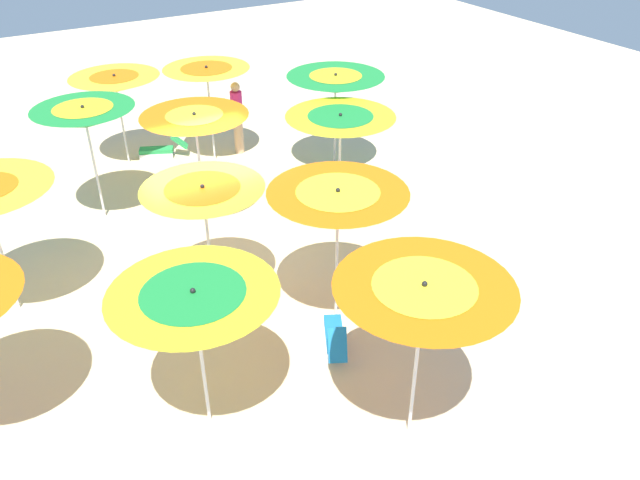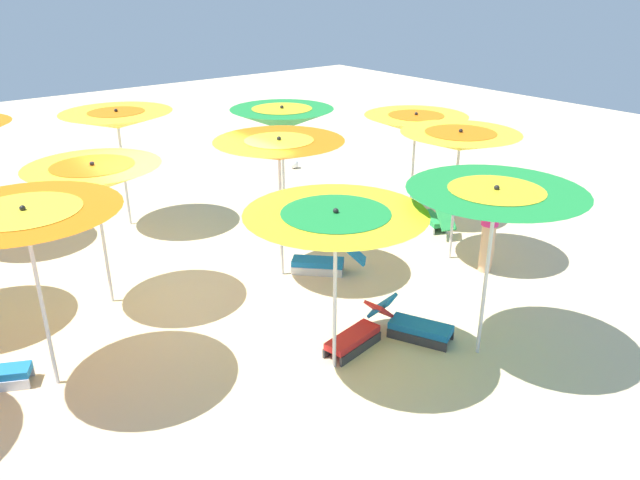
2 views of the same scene
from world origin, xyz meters
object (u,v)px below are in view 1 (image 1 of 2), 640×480
object	(u,v)px
lounger_2	(335,337)
beachgoer_0	(237,116)
beach_umbrella_4	(195,306)
beach_umbrella_5	(204,198)
beach_umbrella_10	(85,117)
lounger_3	(319,195)
lounger_0	(314,177)
beach_umbrella_1	(338,203)
lounger_1	(211,196)
lounger_4	(161,149)
beach_umbrella_0	(423,299)
beach_umbrella_6	(195,123)
beach_umbrella_7	(207,74)
beach_umbrella_2	(340,125)
beach_umbrella_11	(115,84)
beach_umbrella_3	(335,84)

from	to	relation	value
lounger_2	beachgoer_0	xyz separation A→B (m)	(-1.81, -7.73, 0.78)
beach_umbrella_4	beach_umbrella_5	world-z (taller)	beach_umbrella_5
beach_umbrella_10	lounger_3	bearing A→B (deg)	157.10
beach_umbrella_5	lounger_0	bearing A→B (deg)	-141.13
beach_umbrella_1	lounger_1	world-z (taller)	beach_umbrella_1
lounger_2	lounger_4	xyz separation A→B (m)	(0.06, -8.49, -0.01)
beach_umbrella_0	beach_umbrella_4	xyz separation A→B (m)	(2.32, -1.58, -0.25)
beach_umbrella_6	beach_umbrella_10	world-z (taller)	beach_umbrella_10
beach_umbrella_5	beach_umbrella_7	xyz separation A→B (m)	(-2.28, -5.54, 0.14)
beach_umbrella_0	beach_umbrella_2	xyz separation A→B (m)	(-2.40, -5.73, -0.28)
beach_umbrella_5	lounger_3	world-z (taller)	beach_umbrella_5
beach_umbrella_0	beach_umbrella_7	xyz separation A→B (m)	(-1.07, -9.62, -0.07)
beach_umbrella_11	lounger_3	xyz separation A→B (m)	(-3.10, 4.30, -1.84)
beach_umbrella_0	lounger_2	world-z (taller)	beach_umbrella_0
lounger_2	lounger_4	bearing A→B (deg)	27.32
lounger_3	beachgoer_0	xyz separation A→B (m)	(0.42, -3.41, 0.80)
beach_umbrella_3	beachgoer_0	world-z (taller)	beach_umbrella_3
beach_umbrella_2	lounger_4	world-z (taller)	beach_umbrella_2
lounger_1	beach_umbrella_4	bearing A→B (deg)	23.10
lounger_4	beach_umbrella_11	bearing A→B (deg)	14.87
beach_umbrella_2	lounger_0	size ratio (longest dim) A/B	1.80
beach_umbrella_11	beach_umbrella_2	bearing A→B (deg)	124.06
beach_umbrella_10	beach_umbrella_11	world-z (taller)	beach_umbrella_10
beach_umbrella_1	beach_umbrella_5	size ratio (longest dim) A/B	1.05
beach_umbrella_1	beach_umbrella_4	world-z (taller)	beach_umbrella_1
beach_umbrella_0	lounger_1	world-z (taller)	beach_umbrella_0
beach_umbrella_4	lounger_1	distance (m)	6.57
beach_umbrella_10	lounger_4	world-z (taller)	beach_umbrella_10
beach_umbrella_4	beach_umbrella_5	bearing A→B (deg)	-113.92
lounger_3	beachgoer_0	bearing A→B (deg)	176.52
beach_umbrella_10	lounger_4	bearing A→B (deg)	-131.28
beach_umbrella_0	lounger_0	bearing A→B (deg)	-109.75
beach_umbrella_11	lounger_4	world-z (taller)	beach_umbrella_11
beach_umbrella_2	lounger_2	size ratio (longest dim) A/B	1.90
beach_umbrella_11	lounger_4	size ratio (longest dim) A/B	1.81
beach_umbrella_10	beach_umbrella_1	bearing A→B (deg)	115.44
lounger_0	lounger_2	bearing A→B (deg)	-141.33
beach_umbrella_0	lounger_3	distance (m)	6.99
beach_umbrella_4	lounger_3	size ratio (longest dim) A/B	1.82
beach_umbrella_0	beach_umbrella_5	bearing A→B (deg)	-73.40
beach_umbrella_0	beach_umbrella_10	distance (m)	8.40
beach_umbrella_2	lounger_4	bearing A→B (deg)	-62.42
lounger_3	lounger_4	bearing A→B (deg)	-161.67
beach_umbrella_6	beach_umbrella_10	xyz separation A→B (m)	(1.81, -1.34, 0.02)
beach_umbrella_2	beach_umbrella_6	distance (m)	2.92
beach_umbrella_5	beach_umbrella_10	distance (m)	4.15
beach_umbrella_2	lounger_2	bearing A→B (deg)	57.38
lounger_1	lounger_3	size ratio (longest dim) A/B	0.93
beach_umbrella_0	lounger_3	xyz separation A→B (m)	(-2.22, -6.29, -2.09)
beach_umbrella_3	beachgoer_0	xyz separation A→B (m)	(1.58, -2.18, -1.20)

